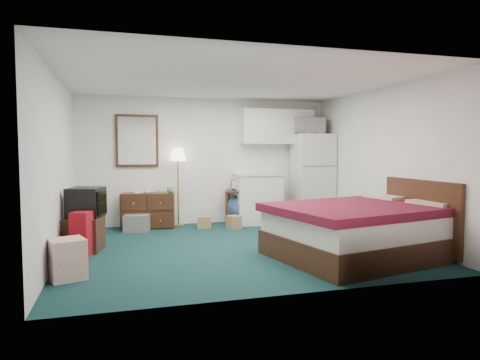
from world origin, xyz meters
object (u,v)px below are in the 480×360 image
object	(u,v)px
kitchen_counter	(257,199)
suitcase	(83,233)
fridge	(312,178)
desk	(239,207)
tv_stand	(84,234)
bed	(360,231)
floor_lamp	(178,187)
dresser	(148,210)

from	to	relation	value
kitchen_counter	suitcase	bearing A→B (deg)	-147.11
fridge	desk	bearing A→B (deg)	179.04
kitchen_counter	tv_stand	distance (m)	3.55
fridge	bed	size ratio (longest dim) A/B	0.80
floor_lamp	desk	size ratio (longest dim) A/B	2.25
bed	suitcase	size ratio (longest dim) A/B	3.59
fridge	suitcase	xyz separation A→B (m)	(-4.32, -1.75, -0.59)
floor_lamp	tv_stand	size ratio (longest dim) A/B	2.83
fridge	bed	distance (m)	3.01
desk	bed	bearing A→B (deg)	-57.32
bed	desk	bearing A→B (deg)	94.58
suitcase	tv_stand	bearing A→B (deg)	112.72
floor_lamp	fridge	size ratio (longest dim) A/B	0.85
dresser	suitcase	distance (m)	2.17
floor_lamp	suitcase	xyz separation A→B (m)	(-1.59, -1.99, -0.45)
dresser	tv_stand	xyz separation A→B (m)	(-1.03, -1.63, -0.09)
dresser	kitchen_counter	size ratio (longest dim) A/B	1.01
floor_lamp	kitchen_counter	bearing A→B (deg)	-5.08
bed	suitcase	bearing A→B (deg)	150.96
fridge	tv_stand	distance (m)	4.62
bed	tv_stand	size ratio (longest dim) A/B	4.15
dresser	bed	size ratio (longest dim) A/B	0.44
dresser	tv_stand	bearing A→B (deg)	-113.41
kitchen_counter	suitcase	distance (m)	3.67
bed	dresser	bearing A→B (deg)	119.21
floor_lamp	bed	bearing A→B (deg)	-56.42
dresser	suitcase	world-z (taller)	dresser
dresser	fridge	bearing A→B (deg)	5.97
floor_lamp	desk	xyz separation A→B (m)	(1.19, -0.12, -0.42)
fridge	suitcase	bearing A→B (deg)	-154.45
fridge	tv_stand	bearing A→B (deg)	-157.92
desk	dresser	bearing A→B (deg)	-165.29
floor_lamp	dresser	bearing A→B (deg)	-173.11
floor_lamp	kitchen_counter	distance (m)	1.60
dresser	floor_lamp	bearing A→B (deg)	15.80
dresser	floor_lamp	xyz separation A→B (m)	(0.58, 0.07, 0.43)
fridge	kitchen_counter	bearing A→B (deg)	178.56
tv_stand	bed	bearing A→B (deg)	-9.35
floor_lamp	bed	distance (m)	3.78
kitchen_counter	bed	world-z (taller)	kitchen_counter
bed	kitchen_counter	bearing A→B (deg)	87.76
floor_lamp	tv_stand	xyz separation A→B (m)	(-1.61, -1.70, -0.51)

